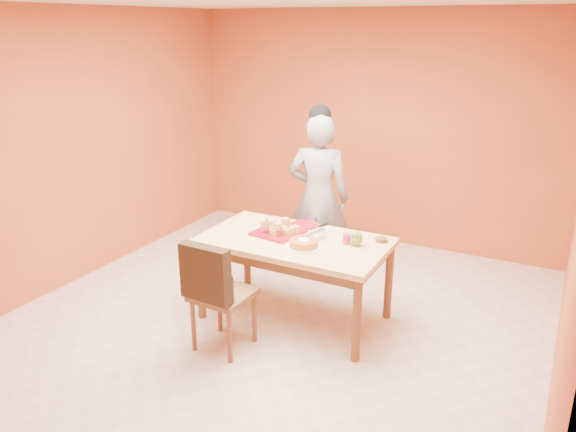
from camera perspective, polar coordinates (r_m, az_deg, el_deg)
The scene contains 15 objects.
floor at distance 5.02m, azimuth -2.00°, elevation -11.24°, with size 5.00×5.00×0.00m, color beige.
wall_back at distance 6.72m, azimuth 8.61°, elevation 8.72°, with size 4.50×4.50×0.00m, color #C75A2E.
wall_left at distance 5.92m, azimuth -21.55°, elevation 6.21°, with size 5.00×5.00×0.00m, color #C75A2E.
dining_table at distance 4.89m, azimuth 0.69°, elevation -3.38°, with size 1.60×0.90×0.76m.
dining_chair at distance 4.54m, azimuth -6.77°, elevation -7.71°, with size 0.45×0.52×0.96m.
pastry_pile at distance 4.95m, azimuth -1.01°, elevation -0.93°, with size 0.34×0.34×0.11m, color tan, non-canonical shape.
person at distance 5.70m, azimuth 3.13°, elevation 1.90°, with size 0.62×0.41×1.71m, color gray.
pastry_platter at distance 4.98m, azimuth -1.00°, elevation -1.66°, with size 0.38×0.38×0.02m, color maroon.
red_dinner_plate at distance 5.17m, azimuth 1.72°, elevation -0.88°, with size 0.25×0.25×0.02m, color maroon.
white_cake_plate at distance 4.67m, azimuth 1.62°, elevation -3.15°, with size 0.29×0.29×0.01m, color white.
sponge_cake at distance 4.66m, azimuth 1.63°, elevation -2.78°, with size 0.24×0.24×0.05m, color #C67433.
cake_server at distance 4.79m, azimuth 2.69°, elevation -1.71°, with size 0.05×0.27×0.01m, color silver.
egg_ornament at distance 4.72m, azimuth 6.95°, elevation -2.24°, with size 0.11×0.09×0.14m, color olive.
magenta_glass at distance 4.76m, azimuth 5.96°, elevation -2.33°, with size 0.06×0.06×0.09m, color #CE1E64.
checker_tin at distance 4.86m, azimuth 9.45°, elevation -2.40°, with size 0.10×0.10×0.03m, color #3B2010.
Camera 1 is at (2.17, -3.75, 2.53)m, focal length 35.00 mm.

